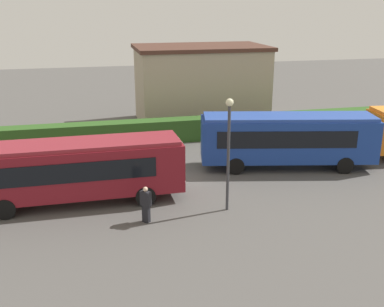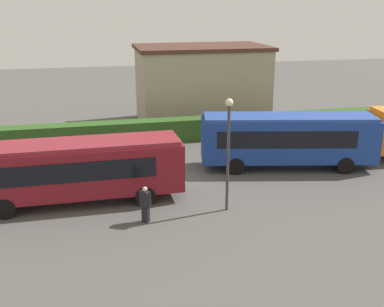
{
  "view_description": "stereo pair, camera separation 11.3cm",
  "coord_description": "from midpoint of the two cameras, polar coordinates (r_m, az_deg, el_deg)",
  "views": [
    {
      "loc": [
        -3.84,
        -23.9,
        9.56
      ],
      "look_at": [
        1.57,
        -0.49,
        1.72
      ],
      "focal_mm": 43.55,
      "sensor_mm": 36.0,
      "label": 1
    },
    {
      "loc": [
        -3.73,
        -23.93,
        9.56
      ],
      "look_at": [
        1.57,
        -0.49,
        1.72
      ],
      "focal_mm": 43.55,
      "sensor_mm": 36.0,
      "label": 2
    }
  ],
  "objects": [
    {
      "name": "ground_plane",
      "position": [
        26.03,
        -3.75,
        -3.51
      ],
      "size": [
        100.34,
        100.34,
        0.0
      ],
      "primitive_type": "plane",
      "color": "#514F4C"
    },
    {
      "name": "person_center",
      "position": [
        21.19,
        -5.82,
        -6.14
      ],
      "size": [
        0.52,
        0.53,
        1.72
      ],
      "rotation": [
        0.0,
        0.0,
        0.76
      ],
      "color": "black",
      "rests_on": "ground_plane"
    },
    {
      "name": "hedge_row",
      "position": [
        33.18,
        -6.0,
        2.67
      ],
      "size": [
        62.17,
        1.35,
        1.6
      ],
      "primitive_type": "cube",
      "color": "#2D541E",
      "rests_on": "ground_plane"
    },
    {
      "name": "lamppost",
      "position": [
        21.51,
        4.36,
        1.41
      ],
      "size": [
        0.36,
        0.36,
        5.45
      ],
      "color": "#38383D",
      "rests_on": "ground_plane"
    },
    {
      "name": "person_left",
      "position": [
        25.68,
        -18.4,
        -2.63
      ],
      "size": [
        0.48,
        0.47,
        1.69
      ],
      "rotation": [
        0.0,
        0.0,
        0.85
      ],
      "color": "silver",
      "rests_on": "ground_plane"
    },
    {
      "name": "bus_blue",
      "position": [
        28.23,
        11.56,
        1.89
      ],
      "size": [
        10.58,
        4.46,
        3.24
      ],
      "rotation": [
        0.0,
        0.0,
        -0.21
      ],
      "color": "navy",
      "rests_on": "ground_plane"
    },
    {
      "name": "bus_maroon",
      "position": [
        23.46,
        -14.23,
        -1.77
      ],
      "size": [
        10.64,
        2.62,
        3.14
      ],
      "rotation": [
        0.0,
        0.0,
        0.01
      ],
      "color": "maroon",
      "rests_on": "ground_plane"
    },
    {
      "name": "depot_building",
      "position": [
        38.76,
        0.96,
        8.52
      ],
      "size": [
        10.56,
        6.59,
        6.22
      ],
      "color": "tan",
      "rests_on": "ground_plane"
    }
  ]
}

